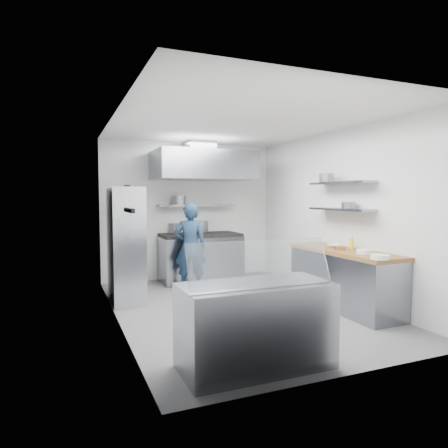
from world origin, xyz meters
name	(u,v)px	position (x,y,z in m)	size (l,w,h in m)	color
floor	(239,308)	(0.00, 0.00, 0.00)	(5.00, 5.00, 0.00)	#4B4B4D
ceiling	(239,122)	(0.00, 0.00, 2.80)	(5.00, 5.00, 0.00)	silver
wall_back	(189,211)	(0.00, 2.50, 1.40)	(3.60, 0.02, 2.80)	white
wall_front	(351,229)	(0.00, -2.50, 1.40)	(3.60, 0.02, 2.80)	white
wall_left	(117,219)	(-1.80, 0.00, 1.40)	(5.00, 0.02, 2.80)	white
wall_right	(337,215)	(1.80, 0.00, 1.40)	(5.00, 0.02, 2.80)	white
gas_range	(200,259)	(0.10, 2.10, 0.45)	(1.60, 0.80, 0.90)	gray
cooktop	(200,235)	(0.10, 2.10, 0.93)	(1.57, 0.78, 0.06)	black
stock_pot_left	(175,228)	(-0.32, 2.45, 1.06)	(0.27, 0.27, 0.20)	slate
stock_pot_mid	(200,226)	(0.20, 2.39, 1.08)	(0.32, 0.32, 0.24)	slate
over_range_shelf	(196,205)	(0.10, 2.34, 1.52)	(1.60, 0.30, 0.04)	gray
shelf_pot_a	(179,200)	(-0.28, 2.30, 1.63)	(0.26, 0.26, 0.18)	slate
extractor_hood	(203,166)	(0.10, 1.93, 2.30)	(1.90, 1.15, 0.55)	gray
hood_duct	(199,147)	(0.10, 2.15, 2.68)	(0.55, 0.55, 0.24)	slate
red_firebox	(129,211)	(-1.25, 2.44, 1.42)	(0.22, 0.10, 0.26)	#AA210D
chef	(190,247)	(-0.34, 1.38, 0.79)	(0.58, 0.38, 1.59)	#152A41
wire_rack	(126,245)	(-1.53, 1.04, 0.93)	(0.50, 0.90, 1.85)	silver
rack_bin_a	(127,254)	(-1.53, 0.91, 0.80)	(0.15, 0.18, 0.16)	white
rack_bin_b	(122,220)	(-1.53, 1.48, 1.30)	(0.13, 0.17, 0.15)	yellow
rack_jar	(127,190)	(-1.48, 1.11, 1.80)	(0.11, 0.11, 0.18)	black
knife_strip	(129,210)	(-1.78, -0.90, 1.55)	(0.04, 0.55, 0.05)	black
prep_counter_base	(343,281)	(1.48, -0.60, 0.42)	(0.62, 2.00, 0.84)	gray
prep_counter_top	(344,251)	(1.48, -0.60, 0.87)	(0.65, 2.04, 0.06)	brown
plate_stack_a	(380,257)	(1.29, -1.53, 0.93)	(0.24, 0.24, 0.06)	white
plate_stack_b	(364,252)	(1.45, -1.07, 0.93)	(0.22, 0.22, 0.06)	white
copper_pan	(340,248)	(1.39, -0.62, 0.93)	(0.16, 0.16, 0.06)	#BC7335
squeeze_bottle	(352,243)	(1.66, -0.55, 0.99)	(0.06, 0.06, 0.18)	yellow
mixing_bowl	(333,246)	(1.47, -0.34, 0.92)	(0.20, 0.20, 0.05)	white
wall_shelf_lower	(341,209)	(1.64, -0.30, 1.50)	(0.30, 1.30, 0.04)	gray
wall_shelf_upper	(341,183)	(1.64, -0.30, 1.92)	(0.30, 1.30, 0.04)	gray
shelf_pot_c	(349,205)	(1.64, -0.49, 1.57)	(0.22, 0.22, 0.10)	slate
shelf_pot_d	(327,178)	(1.57, -0.02, 2.01)	(0.24, 0.24, 0.14)	slate
display_case	(255,326)	(-0.73, -2.00, 0.42)	(1.50, 0.70, 0.85)	gray
display_glass	(262,263)	(-0.73, -2.12, 1.07)	(1.47, 0.02, 0.45)	silver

